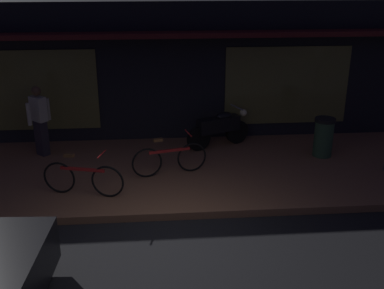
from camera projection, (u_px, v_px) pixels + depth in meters
The scene contains 8 objects.
ground_plane at pixel (171, 252), 7.70m from camera, with size 60.00×60.00×0.00m, color black.
sidewalk_slab at pixel (166, 172), 10.46m from camera, with size 18.00×4.00×0.15m, color brown.
storefront_building at pixel (161, 65), 12.99m from camera, with size 18.00×3.30×3.60m.
motorcycle at pixel (220, 127), 11.58m from camera, with size 1.61×0.85×0.97m.
bicycle_parked at pixel (170, 159), 10.06m from camera, with size 1.62×0.52×0.91m.
bicycle_extra at pixel (83, 178), 9.15m from camera, with size 1.61×0.55×0.91m.
person_photographer at pixel (40, 120), 10.93m from camera, with size 0.48×0.51×1.67m.
trash_bin at pixel (324, 137), 11.02m from camera, with size 0.48×0.48×0.93m.
Camera 1 is at (-0.20, -6.56, 4.40)m, focal length 43.90 mm.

